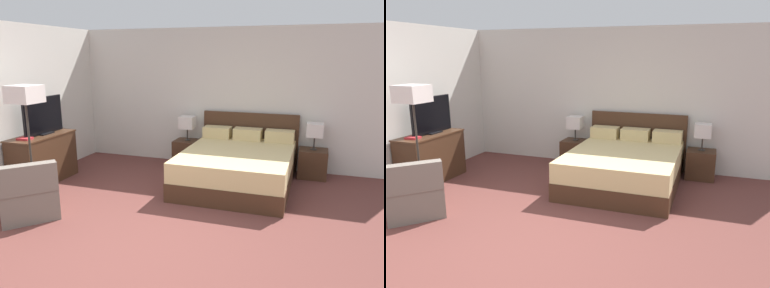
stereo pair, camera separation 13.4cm
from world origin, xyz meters
The scene contains 13 objects.
ground_plane centered at (0.00, 0.00, 0.00)m, with size 10.67×10.67×0.00m, color brown.
wall_back centered at (0.00, 3.59, 1.27)m, with size 6.72×0.06×2.54m, color beige.
wall_left centered at (-2.79, 1.48, 1.27)m, with size 0.06×5.36×2.54m, color beige.
bed centered at (0.57, 2.51, 0.31)m, with size 1.73×2.11×1.03m.
nightstand_left centered at (-0.56, 3.28, 0.24)m, with size 0.47×0.44×0.48m.
nightstand_right centered at (1.71, 3.28, 0.24)m, with size 0.47×0.44×0.48m.
table_lamp_left centered at (-0.56, 3.28, 0.82)m, with size 0.27×0.27×0.45m.
table_lamp_right centered at (1.71, 3.28, 0.82)m, with size 0.27×0.27×0.45m.
dresser centered at (-2.49, 1.63, 0.40)m, with size 0.50×1.17×0.79m.
tv centered at (-2.49, 1.72, 1.08)m, with size 0.18×0.87×0.61m.
book_red_cover centered at (-2.49, 1.27, 0.80)m, with size 0.20×0.16×0.03m, color #B7282D.
armchair_by_window centered at (-1.72, 0.41, 0.28)m, with size 0.97×0.97×0.76m.
floor_lamp centered at (-2.19, 1.04, 1.42)m, with size 0.39×0.39×1.63m.
Camera 2 is at (1.85, -3.14, 2.04)m, focal length 35.00 mm.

